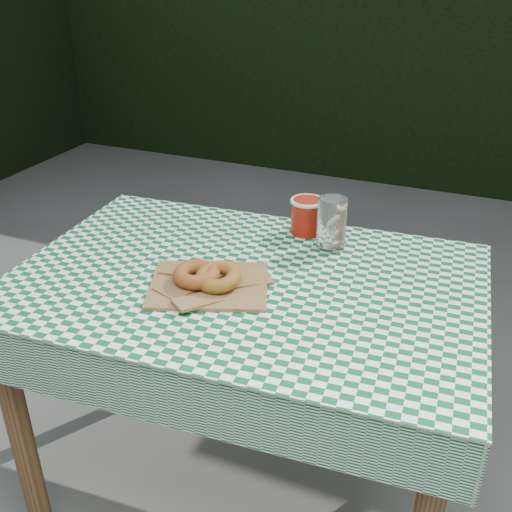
{
  "coord_description": "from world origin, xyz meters",
  "views": [
    {
      "loc": [
        0.36,
        -1.12,
        1.48
      ],
      "look_at": [
        -0.15,
        0.11,
        0.79
      ],
      "focal_mm": 41.77,
      "sensor_mm": 36.0,
      "label": 1
    }
  ],
  "objects_px": {
    "table": "(246,398)",
    "paper_bag": "(209,284)",
    "drinking_glass": "(331,224)",
    "coffee_mug": "(307,216)"
  },
  "relations": [
    {
      "from": "table",
      "to": "paper_bag",
      "type": "xyz_separation_m",
      "value": [
        -0.06,
        -0.07,
        0.39
      ]
    },
    {
      "from": "paper_bag",
      "to": "drinking_glass",
      "type": "relative_size",
      "value": 1.97
    },
    {
      "from": "table",
      "to": "coffee_mug",
      "type": "xyz_separation_m",
      "value": [
        0.06,
        0.31,
        0.43
      ]
    },
    {
      "from": "table",
      "to": "coffee_mug",
      "type": "bearing_deg",
      "value": 76.05
    },
    {
      "from": "paper_bag",
      "to": "drinking_glass",
      "type": "height_order",
      "value": "drinking_glass"
    },
    {
      "from": "table",
      "to": "paper_bag",
      "type": "height_order",
      "value": "paper_bag"
    },
    {
      "from": "coffee_mug",
      "to": "table",
      "type": "bearing_deg",
      "value": -96.67
    },
    {
      "from": "table",
      "to": "paper_bag",
      "type": "bearing_deg",
      "value": -134.02
    },
    {
      "from": "coffee_mug",
      "to": "drinking_glass",
      "type": "xyz_separation_m",
      "value": [
        0.09,
        -0.07,
        0.02
      ]
    },
    {
      "from": "paper_bag",
      "to": "table",
      "type": "bearing_deg",
      "value": 49.55
    }
  ]
}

